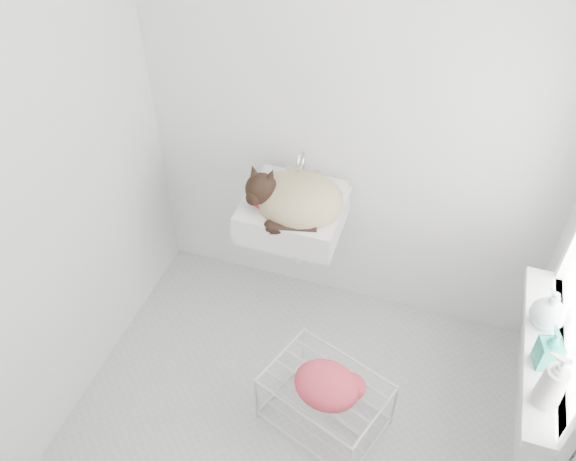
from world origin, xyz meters
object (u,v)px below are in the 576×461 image
(sink, at_px, (293,203))
(cat, at_px, (295,199))
(wire_rack, at_px, (325,404))
(bottle_c, at_px, (543,324))
(bottle_a, at_px, (543,401))
(bottle_b, at_px, (543,363))

(sink, xyz_separation_m, cat, (0.01, -0.02, 0.04))
(sink, height_order, wire_rack, sink)
(sink, xyz_separation_m, bottle_c, (1.21, -0.42, 0.00))
(bottle_a, xyz_separation_m, bottle_b, (0.00, 0.17, 0.00))
(bottle_a, bearing_deg, bottle_b, 90.00)
(wire_rack, xyz_separation_m, bottle_a, (0.84, -0.16, 0.70))
(sink, bearing_deg, bottle_a, -33.35)
(cat, bearing_deg, bottle_b, -24.97)
(cat, xyz_separation_m, bottle_a, (1.20, -0.78, -0.04))
(bottle_a, xyz_separation_m, bottle_c, (0.00, 0.38, 0.00))
(sink, height_order, bottle_a, bottle_a)
(cat, relative_size, wire_rack, 0.85)
(sink, bearing_deg, wire_rack, -59.81)
(bottle_b, relative_size, bottle_c, 1.03)
(wire_rack, bearing_deg, cat, 120.12)
(sink, distance_m, bottle_a, 1.45)
(sink, bearing_deg, cat, -57.25)
(bottle_b, bearing_deg, bottle_a, -90.00)
(cat, height_order, bottle_a, cat)
(cat, relative_size, bottle_b, 2.55)
(bottle_b, bearing_deg, sink, 152.77)
(sink, distance_m, cat, 0.05)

